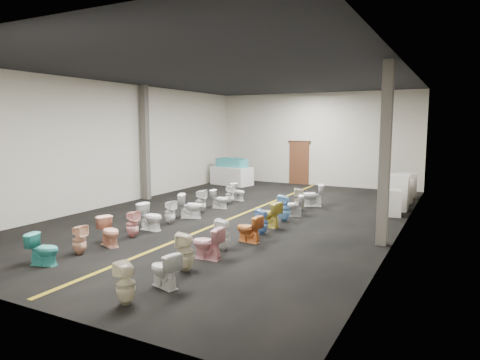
% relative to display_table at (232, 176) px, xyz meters
% --- Properties ---
extents(floor, '(16.00, 16.00, 0.00)m').
position_rel_display_table_xyz_m(floor, '(3.66, -6.14, -0.45)').
color(floor, black).
rests_on(floor, ground).
extents(ceiling, '(16.00, 16.00, 0.00)m').
position_rel_display_table_xyz_m(ceiling, '(3.66, -6.14, 4.05)').
color(ceiling, black).
rests_on(ceiling, ground).
extents(wall_back, '(10.00, 0.00, 10.00)m').
position_rel_display_table_xyz_m(wall_back, '(3.66, 1.86, 1.80)').
color(wall_back, beige).
rests_on(wall_back, ground).
extents(wall_front, '(10.00, 0.00, 10.00)m').
position_rel_display_table_xyz_m(wall_front, '(3.66, -14.14, 1.80)').
color(wall_front, beige).
rests_on(wall_front, ground).
extents(wall_left, '(0.00, 16.00, 16.00)m').
position_rel_display_table_xyz_m(wall_left, '(-1.34, -6.14, 1.80)').
color(wall_left, beige).
rests_on(wall_left, ground).
extents(wall_right, '(0.00, 16.00, 16.00)m').
position_rel_display_table_xyz_m(wall_right, '(8.66, -6.14, 1.80)').
color(wall_right, beige).
rests_on(wall_right, ground).
extents(aisle_stripe, '(0.12, 15.60, 0.01)m').
position_rel_display_table_xyz_m(aisle_stripe, '(3.66, -6.14, -0.44)').
color(aisle_stripe, olive).
rests_on(aisle_stripe, floor).
extents(back_door, '(1.00, 0.10, 2.10)m').
position_rel_display_table_xyz_m(back_door, '(2.86, 1.80, 0.60)').
color(back_door, '#562D19').
rests_on(back_door, floor).
extents(door_frame, '(1.15, 0.08, 0.10)m').
position_rel_display_table_xyz_m(door_frame, '(2.86, 1.81, 1.67)').
color(door_frame, '#331C11').
rests_on(door_frame, back_door).
extents(column_left, '(0.25, 0.25, 4.50)m').
position_rel_display_table_xyz_m(column_left, '(-1.09, -5.14, 1.80)').
color(column_left, '#59544C').
rests_on(column_left, floor).
extents(column_right, '(0.25, 0.25, 4.50)m').
position_rel_display_table_xyz_m(column_right, '(8.41, -7.64, 1.80)').
color(column_right, '#59544C').
rests_on(column_right, floor).
extents(display_table, '(2.18, 1.42, 0.89)m').
position_rel_display_table_xyz_m(display_table, '(0.00, 0.00, 0.00)').
color(display_table, white).
rests_on(display_table, floor).
extents(bathtub, '(1.85, 0.80, 0.55)m').
position_rel_display_table_xyz_m(bathtub, '(0.00, 0.00, 0.62)').
color(bathtub, teal).
rests_on(bathtub, display_table).
extents(appliance_crate_a, '(0.78, 0.78, 0.86)m').
position_rel_display_table_xyz_m(appliance_crate_a, '(8.06, -3.93, -0.02)').
color(appliance_crate_a, silver).
rests_on(appliance_crate_a, floor).
extents(appliance_crate_b, '(0.91, 0.91, 1.22)m').
position_rel_display_table_xyz_m(appliance_crate_b, '(8.06, -2.80, 0.16)').
color(appliance_crate_b, silver).
rests_on(appliance_crate_b, floor).
extents(appliance_crate_c, '(0.89, 0.89, 0.91)m').
position_rel_display_table_xyz_m(appliance_crate_c, '(8.06, -1.50, 0.01)').
color(appliance_crate_c, silver).
rests_on(appliance_crate_c, floor).
extents(appliance_crate_d, '(0.93, 0.93, 1.02)m').
position_rel_display_table_xyz_m(appliance_crate_d, '(8.06, -0.21, 0.06)').
color(appliance_crate_d, silver).
rests_on(appliance_crate_d, floor).
extents(toilet_left_0, '(0.75, 0.54, 0.69)m').
position_rel_display_table_xyz_m(toilet_left_0, '(2.30, -12.57, -0.10)').
color(toilet_left_0, '#3DB2AA').
rests_on(toilet_left_0, floor).
extents(toilet_left_1, '(0.34, 0.33, 0.69)m').
position_rel_display_table_xyz_m(toilet_left_1, '(2.38, -11.69, -0.10)').
color(toilet_left_1, beige).
rests_on(toilet_left_1, floor).
extents(toilet_left_2, '(0.80, 0.62, 0.72)m').
position_rel_display_table_xyz_m(toilet_left_2, '(2.48, -10.84, -0.09)').
color(toilet_left_2, '#FEAF8F').
rests_on(toilet_left_2, floor).
extents(toilet_left_3, '(0.33, 0.33, 0.72)m').
position_rel_display_table_xyz_m(toilet_left_3, '(2.44, -9.97, -0.09)').
color(toilet_left_3, '#F6B1AD').
rests_on(toilet_left_3, floor).
extents(toilet_left_4, '(0.77, 0.47, 0.76)m').
position_rel_display_table_xyz_m(toilet_left_4, '(2.35, -9.11, -0.07)').
color(toilet_left_4, white).
rests_on(toilet_left_4, floor).
extents(toilet_left_5, '(0.38, 0.38, 0.71)m').
position_rel_display_table_xyz_m(toilet_left_5, '(2.37, -8.24, -0.09)').
color(toilet_left_5, white).
rests_on(toilet_left_5, floor).
extents(toilet_left_6, '(0.87, 0.69, 0.78)m').
position_rel_display_table_xyz_m(toilet_left_6, '(2.47, -7.26, -0.06)').
color(toilet_left_6, white).
rests_on(toilet_left_6, floor).
extents(toilet_left_7, '(0.42, 0.42, 0.79)m').
position_rel_display_table_xyz_m(toilet_left_7, '(2.32, -6.45, -0.05)').
color(toilet_left_7, silver).
rests_on(toilet_left_7, floor).
extents(toilet_left_8, '(0.69, 0.45, 0.66)m').
position_rel_display_table_xyz_m(toilet_left_8, '(2.49, -5.46, -0.11)').
color(toilet_left_8, white).
rests_on(toilet_left_8, floor).
extents(toilet_left_9, '(0.34, 0.34, 0.72)m').
position_rel_display_table_xyz_m(toilet_left_9, '(2.42, -4.61, -0.09)').
color(toilet_left_9, white).
rests_on(toilet_left_9, floor).
extents(toilet_left_10, '(0.74, 0.56, 0.67)m').
position_rel_display_table_xyz_m(toilet_left_10, '(2.32, -3.73, -0.11)').
color(toilet_left_10, silver).
rests_on(toilet_left_10, floor).
extents(toilet_right_0, '(0.42, 0.42, 0.72)m').
position_rel_display_table_xyz_m(toilet_right_0, '(5.25, -13.31, -0.09)').
color(toilet_right_0, beige).
rests_on(toilet_right_0, floor).
extents(toilet_right_1, '(0.74, 0.55, 0.68)m').
position_rel_display_table_xyz_m(toilet_right_1, '(5.35, -12.40, -0.11)').
color(toilet_right_1, silver).
rests_on(toilet_right_1, floor).
extents(toilet_right_2, '(0.48, 0.47, 0.79)m').
position_rel_display_table_xyz_m(toilet_right_2, '(5.19, -11.49, -0.05)').
color(toilet_right_2, beige).
rests_on(toilet_right_2, floor).
extents(toilet_right_3, '(0.72, 0.42, 0.73)m').
position_rel_display_table_xyz_m(toilet_right_3, '(5.17, -10.62, -0.08)').
color(toilet_right_3, '#EFA5AC').
rests_on(toilet_right_3, floor).
extents(toilet_right_4, '(0.39, 0.39, 0.75)m').
position_rel_display_table_xyz_m(toilet_right_4, '(5.14, -9.86, -0.07)').
color(toilet_right_4, white).
rests_on(toilet_right_4, floor).
extents(toilet_right_5, '(0.72, 0.47, 0.69)m').
position_rel_display_table_xyz_m(toilet_right_5, '(5.37, -8.94, -0.10)').
color(toilet_right_5, orange).
rests_on(toilet_right_5, floor).
extents(toilet_right_6, '(0.37, 0.37, 0.69)m').
position_rel_display_table_xyz_m(toilet_right_6, '(5.35, -8.08, -0.10)').
color(toilet_right_6, '#6D9DD2').
rests_on(toilet_right_6, floor).
extents(toilet_right_7, '(0.82, 0.60, 0.75)m').
position_rel_display_table_xyz_m(toilet_right_7, '(5.17, -7.22, -0.07)').
color(toilet_right_7, gold).
rests_on(toilet_right_7, floor).
extents(toilet_right_8, '(0.44, 0.43, 0.83)m').
position_rel_display_table_xyz_m(toilet_right_8, '(5.31, -6.36, -0.03)').
color(toilet_right_8, '#7CB4E4').
rests_on(toilet_right_8, floor).
extents(toilet_right_9, '(0.79, 0.62, 0.70)m').
position_rel_display_table_xyz_m(toilet_right_9, '(5.26, -5.49, -0.09)').
color(toilet_right_9, silver).
rests_on(toilet_right_9, floor).
extents(toilet_right_10, '(0.47, 0.47, 0.80)m').
position_rel_display_table_xyz_m(toilet_right_10, '(5.17, -4.60, -0.05)').
color(toilet_right_10, beige).
rests_on(toilet_right_10, floor).
extents(toilet_right_11, '(0.92, 0.71, 0.83)m').
position_rel_display_table_xyz_m(toilet_right_11, '(5.30, -3.58, -0.03)').
color(toilet_right_11, white).
rests_on(toilet_right_11, floor).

